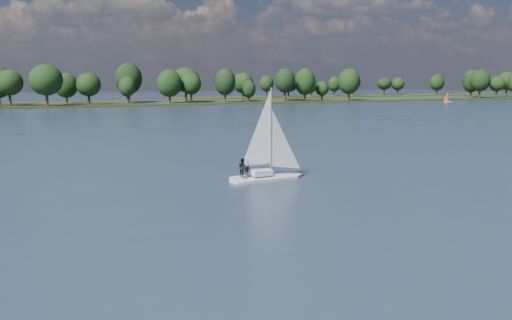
# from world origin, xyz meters

# --- Properties ---
(ground) EXTENTS (700.00, 700.00, 0.00)m
(ground) POSITION_xyz_m (0.00, 100.00, 0.00)
(ground) COLOR #233342
(ground) RESTS_ON ground
(far_shore) EXTENTS (660.00, 40.00, 1.50)m
(far_shore) POSITION_xyz_m (0.00, 212.00, 0.00)
(far_shore) COLOR black
(far_shore) RESTS_ON ground
(far_shore_back) EXTENTS (220.00, 30.00, 1.40)m
(far_shore_back) POSITION_xyz_m (160.00, 260.00, 0.00)
(far_shore_back) COLOR black
(far_shore_back) RESTS_ON ground
(sailboat) EXTENTS (7.26, 2.67, 9.34)m
(sailboat) POSITION_xyz_m (-9.20, 36.01, 2.61)
(sailboat) COLOR silver
(sailboat) RESTS_ON ground
(dinghy_orange) EXTENTS (3.25, 2.28, 4.83)m
(dinghy_orange) POSITION_xyz_m (148.44, 178.06, 1.14)
(dinghy_orange) COLOR white
(dinghy_orange) RESTS_ON ground
(treeline) EXTENTS (562.82, 74.41, 18.76)m
(treeline) POSITION_xyz_m (-10.80, 208.27, 8.17)
(treeline) COLOR black
(treeline) RESTS_ON ground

